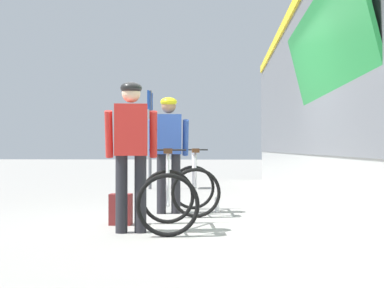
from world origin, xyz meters
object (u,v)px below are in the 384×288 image
object	(u,v)px
water_bottle_near_the_bikes	(217,205)
cyclist_near_in_red	(131,142)
cyclist_far_in_blue	(169,144)
platform_sign_post	(150,122)
bicycle_near_white	(168,197)
backpack_on_platform	(121,209)
bicycle_far_silver	(194,187)

from	to	relation	value
water_bottle_near_the_bikes	cyclist_near_in_red	bearing A→B (deg)	-116.16
cyclist_far_in_blue	platform_sign_post	world-z (taller)	platform_sign_post
cyclist_far_in_blue	water_bottle_near_the_bikes	size ratio (longest dim) A/B	7.60
cyclist_far_in_blue	bicycle_near_white	world-z (taller)	cyclist_far_in_blue
bicycle_near_white	cyclist_far_in_blue	bearing A→B (deg)	95.49
backpack_on_platform	platform_sign_post	distance (m)	6.01
cyclist_far_in_blue	platform_sign_post	size ratio (longest dim) A/B	0.73
backpack_on_platform	water_bottle_near_the_bikes	distance (m)	1.87
bicycle_near_white	cyclist_near_in_red	bearing A→B (deg)	-150.72
cyclist_near_in_red	bicycle_near_white	size ratio (longest dim) A/B	1.55
cyclist_near_in_red	bicycle_near_white	distance (m)	0.80
bicycle_near_white	water_bottle_near_the_bikes	size ratio (longest dim) A/B	4.92
bicycle_near_white	backpack_on_platform	bearing A→B (deg)	150.10
bicycle_far_silver	water_bottle_near_the_bikes	distance (m)	0.48
cyclist_near_in_red	platform_sign_post	xyz separation A→B (m)	(-0.68, 6.42, 0.57)
cyclist_near_in_red	backpack_on_platform	distance (m)	1.07
cyclist_near_in_red	water_bottle_near_the_bikes	distance (m)	2.43
bicycle_far_silver	backpack_on_platform	distance (m)	1.52
platform_sign_post	cyclist_far_in_blue	bearing A→B (deg)	-78.63
bicycle_near_white	bicycle_far_silver	distance (m)	1.61
bicycle_far_silver	water_bottle_near_the_bikes	world-z (taller)	bicycle_far_silver
cyclist_far_in_blue	water_bottle_near_the_bikes	distance (m)	1.21
cyclist_near_in_red	bicycle_far_silver	world-z (taller)	cyclist_near_in_red
water_bottle_near_the_bikes	cyclist_far_in_blue	bearing A→B (deg)	-163.11
cyclist_near_in_red	bicycle_near_white	world-z (taller)	cyclist_near_in_red
bicycle_far_silver	cyclist_far_in_blue	bearing A→B (deg)	-174.55
bicycle_near_white	platform_sign_post	bearing A→B (deg)	99.91
cyclist_near_in_red	backpack_on_platform	size ratio (longest dim) A/B	4.40
cyclist_far_in_blue	bicycle_near_white	distance (m)	1.70
backpack_on_platform	water_bottle_near_the_bikes	world-z (taller)	backpack_on_platform
bicycle_near_white	platform_sign_post	xyz separation A→B (m)	(-1.08, 6.20, 1.22)
backpack_on_platform	bicycle_far_silver	bearing A→B (deg)	55.51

